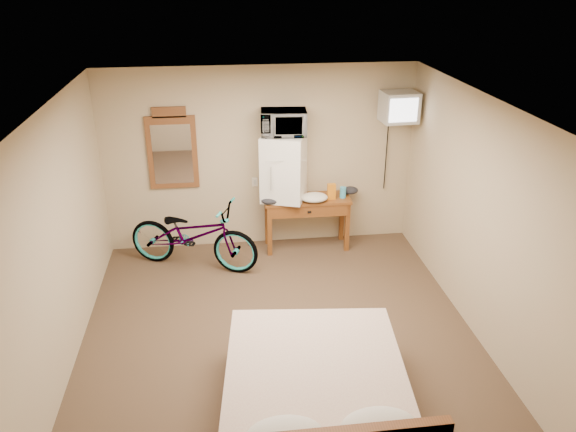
{
  "coord_description": "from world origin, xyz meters",
  "views": [
    {
      "loc": [
        -0.54,
        -4.95,
        3.67
      ],
      "look_at": [
        0.17,
        0.66,
        1.12
      ],
      "focal_mm": 35.0,
      "sensor_mm": 36.0,
      "label": 1
    }
  ],
  "objects_px": {
    "wall_mirror": "(172,150)",
    "bed": "(317,405)",
    "microwave": "(284,123)",
    "mini_fridge": "(284,167)",
    "desk": "(307,208)",
    "blue_cup": "(343,192)",
    "crt_television": "(399,107)",
    "bicycle": "(193,235)"
  },
  "relations": [
    {
      "from": "mini_fridge",
      "to": "bicycle",
      "type": "distance_m",
      "value": 1.48
    },
    {
      "from": "microwave",
      "to": "blue_cup",
      "type": "bearing_deg",
      "value": -0.21
    },
    {
      "from": "crt_television",
      "to": "bicycle",
      "type": "distance_m",
      "value": 3.14
    },
    {
      "from": "crt_television",
      "to": "wall_mirror",
      "type": "distance_m",
      "value": 3.02
    },
    {
      "from": "wall_mirror",
      "to": "crt_television",
      "type": "bearing_deg",
      "value": -4.84
    },
    {
      "from": "crt_television",
      "to": "blue_cup",
      "type": "bearing_deg",
      "value": -176.93
    },
    {
      "from": "blue_cup",
      "to": "crt_television",
      "type": "xyz_separation_m",
      "value": [
        0.7,
        0.04,
        1.15
      ]
    },
    {
      "from": "microwave",
      "to": "crt_television",
      "type": "distance_m",
      "value": 1.51
    },
    {
      "from": "bed",
      "to": "mini_fridge",
      "type": "bearing_deg",
      "value": 87.81
    },
    {
      "from": "mini_fridge",
      "to": "crt_television",
      "type": "distance_m",
      "value": 1.69
    },
    {
      "from": "microwave",
      "to": "bed",
      "type": "distance_m",
      "value": 3.75
    },
    {
      "from": "microwave",
      "to": "wall_mirror",
      "type": "height_order",
      "value": "wall_mirror"
    },
    {
      "from": "mini_fridge",
      "to": "blue_cup",
      "type": "distance_m",
      "value": 0.89
    },
    {
      "from": "desk",
      "to": "microwave",
      "type": "xyz_separation_m",
      "value": [
        -0.32,
        0.05,
        1.19
      ]
    },
    {
      "from": "desk",
      "to": "mini_fridge",
      "type": "distance_m",
      "value": 0.67
    },
    {
      "from": "desk",
      "to": "blue_cup",
      "type": "xyz_separation_m",
      "value": [
        0.49,
        -0.02,
        0.21
      ]
    },
    {
      "from": "mini_fridge",
      "to": "bicycle",
      "type": "relative_size",
      "value": 0.51
    },
    {
      "from": "bicycle",
      "to": "bed",
      "type": "xyz_separation_m",
      "value": [
        1.1,
        -3.05,
        -0.17
      ]
    },
    {
      "from": "mini_fridge",
      "to": "bicycle",
      "type": "height_order",
      "value": "mini_fridge"
    },
    {
      "from": "microwave",
      "to": "wall_mirror",
      "type": "distance_m",
      "value": 1.52
    },
    {
      "from": "wall_mirror",
      "to": "mini_fridge",
      "type": "bearing_deg",
      "value": -8.44
    },
    {
      "from": "crt_television",
      "to": "bed",
      "type": "xyz_separation_m",
      "value": [
        -1.64,
        -3.4,
        -1.68
      ]
    },
    {
      "from": "mini_fridge",
      "to": "bed",
      "type": "xyz_separation_m",
      "value": [
        -0.13,
        -3.43,
        -0.9
      ]
    },
    {
      "from": "blue_cup",
      "to": "bicycle",
      "type": "relative_size",
      "value": 0.09
    },
    {
      "from": "mini_fridge",
      "to": "bed",
      "type": "relative_size",
      "value": 0.41
    },
    {
      "from": "desk",
      "to": "wall_mirror",
      "type": "bearing_deg",
      "value": 171.39
    },
    {
      "from": "desk",
      "to": "bed",
      "type": "relative_size",
      "value": 0.54
    },
    {
      "from": "wall_mirror",
      "to": "desk",
      "type": "bearing_deg",
      "value": -8.61
    },
    {
      "from": "desk",
      "to": "crt_television",
      "type": "distance_m",
      "value": 1.8
    },
    {
      "from": "blue_cup",
      "to": "bed",
      "type": "bearing_deg",
      "value": -105.53
    },
    {
      "from": "blue_cup",
      "to": "bicycle",
      "type": "distance_m",
      "value": 2.09
    },
    {
      "from": "desk",
      "to": "bed",
      "type": "distance_m",
      "value": 3.42
    },
    {
      "from": "bicycle",
      "to": "bed",
      "type": "distance_m",
      "value": 3.25
    },
    {
      "from": "crt_television",
      "to": "bed",
      "type": "relative_size",
      "value": 0.27
    },
    {
      "from": "crt_television",
      "to": "bed",
      "type": "bearing_deg",
      "value": -115.72
    },
    {
      "from": "microwave",
      "to": "bed",
      "type": "bearing_deg",
      "value": -87.21
    },
    {
      "from": "bicycle",
      "to": "bed",
      "type": "height_order",
      "value": "bicycle"
    },
    {
      "from": "crt_television",
      "to": "bed",
      "type": "height_order",
      "value": "crt_television"
    },
    {
      "from": "desk",
      "to": "blue_cup",
      "type": "distance_m",
      "value": 0.53
    },
    {
      "from": "wall_mirror",
      "to": "bed",
      "type": "distance_m",
      "value": 4.04
    },
    {
      "from": "mini_fridge",
      "to": "wall_mirror",
      "type": "xyz_separation_m",
      "value": [
        -1.45,
        0.22,
        0.23
      ]
    },
    {
      "from": "desk",
      "to": "crt_television",
      "type": "bearing_deg",
      "value": 0.84
    }
  ]
}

